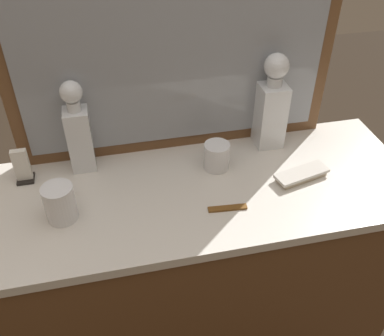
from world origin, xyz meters
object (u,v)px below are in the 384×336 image
at_px(napkin_holder, 23,168).
at_px(crystal_decanter_rear, 271,110).
at_px(crystal_tumbler_left, 217,157).
at_px(tortoiseshell_comb, 228,208).
at_px(crystal_tumbler_far_left, 60,204).
at_px(crystal_decanter_center, 79,135).
at_px(silver_brush_far_right, 301,175).

bearing_deg(napkin_holder, crystal_decanter_rear, 2.02).
height_order(crystal_tumbler_left, tortoiseshell_comb, crystal_tumbler_left).
bearing_deg(tortoiseshell_comb, crystal_tumbler_far_left, 171.55).
bearing_deg(crystal_decanter_rear, crystal_tumbler_left, -155.55).
relative_size(crystal_decanter_rear, tortoiseshell_comb, 2.86).
bearing_deg(napkin_holder, tortoiseshell_comb, -24.40).
bearing_deg(crystal_decanter_center, crystal_tumbler_left, -13.13).
distance_m(crystal_decanter_rear, crystal_tumbler_far_left, 0.71).
relative_size(crystal_tumbler_left, napkin_holder, 0.78).
bearing_deg(napkin_holder, silver_brush_far_right, -11.94).
height_order(crystal_tumbler_left, napkin_holder, napkin_holder).
bearing_deg(crystal_decanter_rear, crystal_decanter_center, 179.78).
xyz_separation_m(crystal_tumbler_left, silver_brush_far_right, (0.24, -0.11, -0.03)).
relative_size(crystal_decanter_rear, crystal_tumbler_left, 3.72).
bearing_deg(crystal_decanter_rear, napkin_holder, -177.98).
height_order(crystal_decanter_center, tortoiseshell_comb, crystal_decanter_center).
xyz_separation_m(silver_brush_far_right, napkin_holder, (-0.82, 0.17, 0.03)).
distance_m(crystal_decanter_center, silver_brush_far_right, 0.68).
relative_size(crystal_decanter_rear, crystal_tumbler_far_left, 3.00).
xyz_separation_m(crystal_tumbler_far_left, crystal_tumbler_left, (0.47, 0.12, -0.01)).
xyz_separation_m(crystal_tumbler_far_left, tortoiseshell_comb, (0.45, -0.07, -0.05)).
bearing_deg(napkin_holder, crystal_decanter_center, 9.59).
height_order(crystal_decanter_rear, tortoiseshell_comb, crystal_decanter_rear).
xyz_separation_m(crystal_tumbler_far_left, napkin_holder, (-0.11, 0.19, -0.00)).
relative_size(crystal_decanter_rear, silver_brush_far_right, 1.79).
bearing_deg(crystal_tumbler_left, crystal_tumbler_far_left, -165.17).
height_order(crystal_decanter_rear, crystal_tumbler_far_left, crystal_decanter_rear).
bearing_deg(silver_brush_far_right, crystal_tumbler_far_left, -178.79).
height_order(silver_brush_far_right, napkin_holder, napkin_holder).
height_order(tortoiseshell_comb, napkin_holder, napkin_holder).
distance_m(crystal_tumbler_far_left, tortoiseshell_comb, 0.46).
relative_size(crystal_decanter_center, napkin_holder, 2.68).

